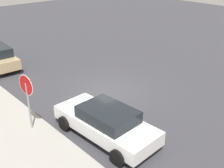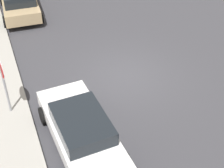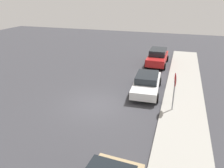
{
  "view_description": "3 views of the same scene",
  "coord_description": "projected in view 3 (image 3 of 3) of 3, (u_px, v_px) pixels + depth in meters",
  "views": [
    {
      "loc": [
        -10.17,
        9.0,
        6.76
      ],
      "look_at": [
        -1.16,
        0.81,
        1.07
      ],
      "focal_mm": 45.0,
      "sensor_mm": 36.0,
      "label": 1
    },
    {
      "loc": [
        -10.72,
        4.74,
        8.73
      ],
      "look_at": [
        -1.15,
        1.03,
        0.71
      ],
      "focal_mm": 55.0,
      "sensor_mm": 36.0,
      "label": 2
    },
    {
      "loc": [
        11.82,
        4.9,
        6.77
      ],
      "look_at": [
        -0.28,
        1.05,
        1.49
      ],
      "focal_mm": 35.0,
      "sensor_mm": 36.0,
      "label": 3
    }
  ],
  "objects": [
    {
      "name": "ground_plane",
      "position": [
        96.0,
        105.0,
        14.37
      ],
      "size": [
        60.0,
        60.0,
        0.0
      ],
      "primitive_type": "plane",
      "color": "#38383D"
    },
    {
      "name": "parked_car_red",
      "position": [
        158.0,
        57.0,
        22.19
      ],
      "size": [
        4.37,
        2.03,
        1.56
      ],
      "color": "red",
      "rests_on": "ground_plane"
    },
    {
      "name": "stop_sign",
      "position": [
        175.0,
        85.0,
        12.87
      ],
      "size": [
        0.86,
        0.14,
        2.53
      ],
      "color": "gray",
      "rests_on": "ground_plane"
    },
    {
      "name": "sidewalk_curb",
      "position": [
        183.0,
        117.0,
        12.8
      ],
      "size": [
        32.0,
        2.66,
        0.14
      ],
      "primitive_type": "cube",
      "color": "#9E9B93",
      "rests_on": "ground_plane"
    },
    {
      "name": "parked_car_white",
      "position": [
        147.0,
        83.0,
        15.98
      ],
      "size": [
        4.6,
        2.17,
        1.34
      ],
      "color": "white",
      "rests_on": "ground_plane"
    }
  ]
}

